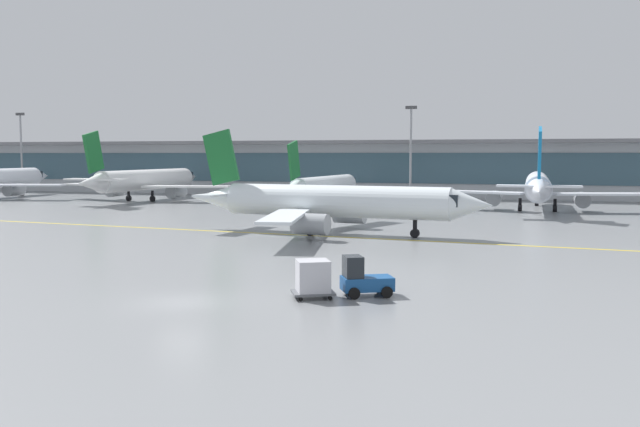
% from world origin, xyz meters
% --- Properties ---
extents(ground_plane, '(400.00, 400.00, 0.00)m').
position_xyz_m(ground_plane, '(0.00, 0.00, 0.00)').
color(ground_plane, gray).
extents(taxiway_centreline_stripe, '(109.55, 10.63, 0.01)m').
position_xyz_m(taxiway_centreline_stripe, '(-0.14, 28.04, 0.00)').
color(taxiway_centreline_stripe, yellow).
rests_on(taxiway_centreline_stripe, ground_plane).
extents(terminal_concourse, '(226.78, 11.00, 9.60)m').
position_xyz_m(terminal_concourse, '(0.00, 87.64, 4.92)').
color(terminal_concourse, '#B2B7BC').
rests_on(terminal_concourse, ground_plane).
extents(gate_airplane_1, '(29.62, 31.88, 10.56)m').
position_xyz_m(gate_airplane_1, '(-40.46, 65.24, 3.17)').
color(gate_airplane_1, white).
rests_on(gate_airplane_1, ground_plane).
extents(gate_airplane_2, '(25.30, 27.33, 9.05)m').
position_xyz_m(gate_airplane_2, '(-10.82, 63.52, 2.71)').
color(gate_airplane_2, white).
rests_on(gate_airplane_2, ground_plane).
extents(gate_airplane_3, '(29.22, 31.35, 10.41)m').
position_xyz_m(gate_airplane_3, '(18.12, 62.50, 3.12)').
color(gate_airplane_3, silver).
rests_on(gate_airplane_3, ground_plane).
extents(taxiing_regional_jet, '(29.30, 27.12, 9.70)m').
position_xyz_m(taxiing_regional_jet, '(-0.52, 30.08, 2.91)').
color(taxiing_regional_jet, white).
rests_on(taxiing_regional_jet, ground_plane).
extents(baggage_tug, '(2.95, 2.48, 2.10)m').
position_xyz_m(baggage_tug, '(8.25, 3.96, 0.89)').
color(baggage_tug, '#194C8C').
rests_on(baggage_tug, ground_plane).
extents(cargo_dolly_lead, '(2.59, 2.37, 1.94)m').
position_xyz_m(cargo_dolly_lead, '(5.92, 2.79, 1.05)').
color(cargo_dolly_lead, '#595B60').
rests_on(cargo_dolly_lead, ground_plane).
extents(apron_light_mast_0, '(1.80, 0.36, 15.08)m').
position_xyz_m(apron_light_mast_0, '(-75.34, 79.47, 8.23)').
color(apron_light_mast_0, gray).
rests_on(apron_light_mast_0, ground_plane).
extents(apron_light_mast_1, '(1.80, 0.36, 14.83)m').
position_xyz_m(apron_light_mast_1, '(-0.76, 78.05, 8.11)').
color(apron_light_mast_1, gray).
rests_on(apron_light_mast_1, ground_plane).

